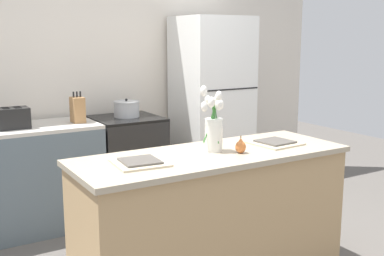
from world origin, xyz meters
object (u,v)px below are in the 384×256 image
at_px(flower_vase, 213,126).
at_px(knife_block, 78,110).
at_px(toaster, 12,118).
at_px(plate_setting_left, 140,162).
at_px(plate_setting_right, 275,143).
at_px(stove_range, 127,164).
at_px(refrigerator, 212,108).
at_px(pear_figurine, 241,146).
at_px(cooking_pot, 127,109).

distance_m(flower_vase, knife_block, 1.58).
height_order(toaster, knife_block, knife_block).
relative_size(plate_setting_left, plate_setting_right, 1.00).
bearing_deg(plate_setting_left, stove_range, 69.21).
relative_size(refrigerator, pear_figurine, 16.38).
distance_m(refrigerator, plate_setting_right, 1.70).
xyz_separation_m(plate_setting_left, cooking_pot, (0.62, 1.63, 0.06)).
height_order(stove_range, refrigerator, refrigerator).
bearing_deg(flower_vase, stove_range, 87.44).
bearing_deg(pear_figurine, toaster, 122.83).
distance_m(plate_setting_left, knife_block, 1.58).
height_order(plate_setting_left, cooking_pot, cooking_pot).
bearing_deg(stove_range, knife_block, -175.45).
bearing_deg(flower_vase, plate_setting_left, -175.18).
bearing_deg(plate_setting_left, plate_setting_right, 0.00).
relative_size(stove_range, refrigerator, 0.49).
relative_size(flower_vase, cooking_pot, 1.75).
bearing_deg(toaster, stove_range, 2.69).
bearing_deg(plate_setting_right, cooking_pot, 103.74).
distance_m(pear_figurine, knife_block, 1.74).
relative_size(toaster, cooking_pot, 1.15).
bearing_deg(plate_setting_right, knife_block, 119.24).
xyz_separation_m(stove_range, pear_figurine, (0.05, -1.70, 0.50)).
relative_size(pear_figurine, plate_setting_right, 0.35).
height_order(plate_setting_right, cooking_pot, cooking_pot).
bearing_deg(cooking_pot, stove_range, -126.87).
relative_size(flower_vase, plate_setting_left, 1.32).
xyz_separation_m(flower_vase, knife_block, (-0.40, 1.53, -0.06)).
bearing_deg(toaster, plate_setting_right, -47.59).
xyz_separation_m(flower_vase, plate_setting_left, (-0.54, -0.05, -0.15)).
distance_m(plate_setting_right, toaster, 2.12).
bearing_deg(plate_setting_right, stove_range, 104.33).
bearing_deg(pear_figurine, flower_vase, 131.62).
relative_size(plate_setting_right, toaster, 1.15).
relative_size(plate_setting_left, cooking_pot, 1.32).
distance_m(stove_range, cooking_pot, 0.53).
relative_size(refrigerator, toaster, 6.58).
relative_size(flower_vase, plate_setting_right, 1.32).
bearing_deg(toaster, cooking_pot, 3.64).
height_order(refrigerator, plate_setting_right, refrigerator).
distance_m(stove_range, refrigerator, 1.06).
bearing_deg(plate_setting_right, toaster, 132.41).
bearing_deg(pear_figurine, plate_setting_right, 13.78).
bearing_deg(knife_block, refrigerator, 1.54).
xyz_separation_m(flower_vase, toaster, (-0.95, 1.52, -0.09)).
height_order(plate_setting_left, knife_block, knife_block).
xyz_separation_m(stove_range, flower_vase, (-0.07, -1.56, 0.62)).
bearing_deg(flower_vase, cooking_pot, 86.99).
xyz_separation_m(refrigerator, plate_setting_right, (-0.54, -1.61, 0.00)).
distance_m(refrigerator, cooking_pot, 0.94).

